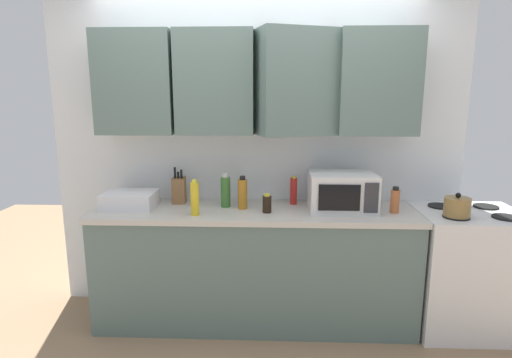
{
  "coord_description": "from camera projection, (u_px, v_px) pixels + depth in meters",
  "views": [
    {
      "loc": [
        0.13,
        -3.31,
        1.75
      ],
      "look_at": [
        0.01,
        -0.25,
        1.12
      ],
      "focal_mm": 29.25,
      "sensor_mm": 36.0,
      "label": 1
    }
  ],
  "objects": [
    {
      "name": "bottle_green_oil",
      "position": [
        226.0,
        191.0,
        3.17
      ],
      "size": [
        0.07,
        0.07,
        0.26
      ],
      "color": "#386B2D",
      "rests_on": "counter_run"
    },
    {
      "name": "bottle_yellow_mustard",
      "position": [
        195.0,
        199.0,
        2.94
      ],
      "size": [
        0.06,
        0.06,
        0.26
      ],
      "color": "gold",
      "rests_on": "counter_run"
    },
    {
      "name": "counter_run",
      "position": [
        255.0,
        265.0,
        3.21
      ],
      "size": [
        2.4,
        0.63,
        0.9
      ],
      "color": "slate",
      "rests_on": "ground_plane"
    },
    {
      "name": "bottle_spice_jar",
      "position": [
        395.0,
        201.0,
        3.01
      ],
      "size": [
        0.07,
        0.07,
        0.19
      ],
      "color": "#BC6638",
      "rests_on": "counter_run"
    },
    {
      "name": "knife_block",
      "position": [
        179.0,
        190.0,
        3.29
      ],
      "size": [
        0.11,
        0.13,
        0.29
      ],
      "color": "brown",
      "rests_on": "counter_run"
    },
    {
      "name": "dish_rack",
      "position": [
        130.0,
        200.0,
        3.15
      ],
      "size": [
        0.38,
        0.3,
        0.12
      ],
      "primitive_type": "cube",
      "color": "silver",
      "rests_on": "counter_run"
    },
    {
      "name": "bottle_amber_vinegar",
      "position": [
        243.0,
        194.0,
        3.11
      ],
      "size": [
        0.07,
        0.07,
        0.25
      ],
      "color": "#AD701E",
      "rests_on": "counter_run"
    },
    {
      "name": "bottle_soy_dark",
      "position": [
        267.0,
        204.0,
        3.02
      ],
      "size": [
        0.07,
        0.07,
        0.14
      ],
      "color": "black",
      "rests_on": "counter_run"
    },
    {
      "name": "kettle",
      "position": [
        457.0,
        207.0,
        2.89
      ],
      "size": [
        0.18,
        0.18,
        0.17
      ],
      "color": "olive",
      "rests_on": "stove_range"
    },
    {
      "name": "bottle_red_sauce",
      "position": [
        294.0,
        191.0,
        3.24
      ],
      "size": [
        0.05,
        0.05,
        0.22
      ],
      "color": "red",
      "rests_on": "counter_run"
    },
    {
      "name": "wall_back_with_cabinets",
      "position": [
        256.0,
        116.0,
        3.21
      ],
      "size": [
        3.27,
        0.51,
        2.6
      ],
      "color": "white",
      "rests_on": "ground_plane"
    },
    {
      "name": "microwave",
      "position": [
        342.0,
        192.0,
        3.07
      ],
      "size": [
        0.48,
        0.37,
        0.28
      ],
      "color": "silver",
      "rests_on": "counter_run"
    },
    {
      "name": "stove_range",
      "position": [
        465.0,
        270.0,
        3.13
      ],
      "size": [
        0.76,
        0.64,
        0.91
      ],
      "color": "silver",
      "rests_on": "ground_plane"
    }
  ]
}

